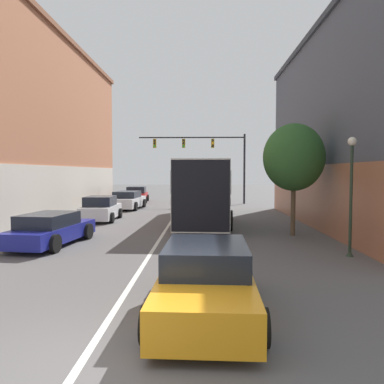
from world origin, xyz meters
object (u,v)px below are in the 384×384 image
parked_car_left_far (51,229)px  traffic_signal_gantry (208,151)px  street_lamp (351,190)px  street_tree_near (294,158)px  parked_car_left_near (137,195)px  parked_car_left_mid (101,209)px  bus (205,188)px  hatchback_foreground (206,280)px  parked_car_left_distant (128,200)px

parked_car_left_far → traffic_signal_gantry: (6.39, 19.33, 4.10)m
street_lamp → street_tree_near: street_tree_near is taller
parked_car_left_near → street_lamp: 25.26m
traffic_signal_gantry → street_lamp: 21.61m
parked_car_left_mid → parked_car_left_near: bearing=-0.4°
parked_car_left_near → traffic_signal_gantry: 7.98m
street_tree_near → bus: bearing=128.3°
hatchback_foreground → parked_car_left_mid: bearing=24.7°
parked_car_left_far → traffic_signal_gantry: 20.77m
hatchback_foreground → street_tree_near: size_ratio=0.89×
parked_car_left_near → street_lamp: bearing=-157.8°
bus → parked_car_left_mid: 6.25m
parked_car_left_near → parked_car_left_mid: parked_car_left_near is taller
traffic_signal_gantry → street_tree_near: bearing=-77.9°
parked_car_left_near → parked_car_left_distant: bearing=179.9°
bus → street_tree_near: 6.53m
parked_car_left_mid → street_tree_near: (10.05, -4.88, 2.82)m
parked_car_left_mid → parked_car_left_far: (0.06, -7.41, -0.06)m
hatchback_foreground → parked_car_left_near: 28.50m
bus → parked_car_left_far: 9.74m
parked_car_left_near → street_tree_near: size_ratio=0.85×
parked_car_left_mid → street_tree_near: street_tree_near is taller
parked_car_left_distant → traffic_signal_gantry: bearing=-47.7°
parked_car_left_near → street_tree_near: street_tree_near is taller
bus → street_tree_near: bearing=-139.5°
parked_car_left_mid → street_lamp: size_ratio=0.96×
bus → street_tree_near: street_tree_near is taller
parked_car_left_mid → street_tree_near: bearing=-117.4°
hatchback_foreground → traffic_signal_gantry: bearing=0.8°
hatchback_foreground → parked_car_left_mid: size_ratio=1.16×
parked_car_left_mid → parked_car_left_far: size_ratio=0.83×
parked_car_left_near → traffic_signal_gantry: size_ratio=0.45×
bus → parked_car_left_far: bearing=143.3°
hatchback_foreground → traffic_signal_gantry: size_ratio=0.47×
parked_car_left_far → parked_car_left_mid: bearing=7.3°
bus → parked_car_left_far: (-6.06, -7.51, -1.32)m
hatchback_foreground → parked_car_left_near: (-6.31, 27.79, 0.03)m
street_lamp → parked_car_left_distant: bearing=123.9°
parked_car_left_far → street_lamp: bearing=-91.8°
bus → parked_car_left_distant: bus is taller
parked_car_left_distant → street_tree_near: (9.83, -11.78, 2.83)m
parked_car_left_mid → street_tree_near: 11.52m
bus → hatchback_foreground: 14.44m
parked_car_left_distant → street_lamp: (10.74, -15.99, 1.57)m
parked_car_left_far → street_lamp: (10.90, -1.66, 1.63)m
street_lamp → parked_car_left_near: bearing=116.4°
parked_car_left_near → parked_car_left_distant: 6.61m
parked_car_left_distant → street_lamp: bearing=-142.6°
parked_car_left_far → street_lamp: 11.14m
street_tree_near → parked_car_left_mid: bearing=154.1°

